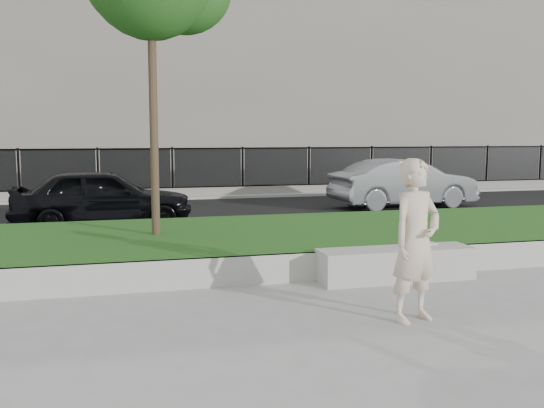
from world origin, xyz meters
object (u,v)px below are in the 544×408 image
object	(u,v)px
stone_bench	(396,264)
man	(416,241)
book	(428,243)
car_dark	(103,198)
car_silver	(403,183)

from	to	relation	value
stone_bench	man	distance (m)	1.95
book	man	bearing A→B (deg)	-129.71
man	car_dark	bearing A→B (deg)	95.67
stone_bench	car_silver	world-z (taller)	car_silver
man	book	size ratio (longest dim) A/B	7.53
book	car_dark	size ratio (longest dim) A/B	0.06
stone_bench	book	distance (m)	0.63
stone_bench	car_dark	distance (m)	6.99
book	car_silver	size ratio (longest dim) A/B	0.06
car_dark	book	bearing A→B (deg)	-141.85
stone_bench	man	world-z (taller)	man
car_dark	stone_bench	bearing A→B (deg)	-146.24
car_dark	car_silver	distance (m)	7.98
man	stone_bench	bearing A→B (deg)	51.37
book	car_silver	distance (m)	7.89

